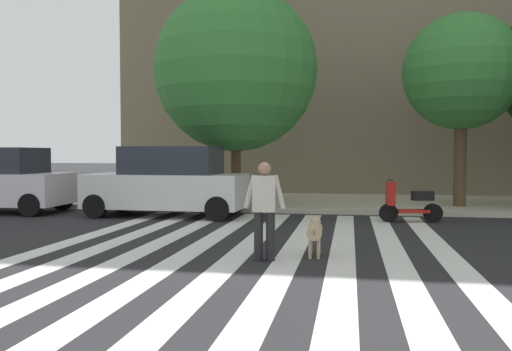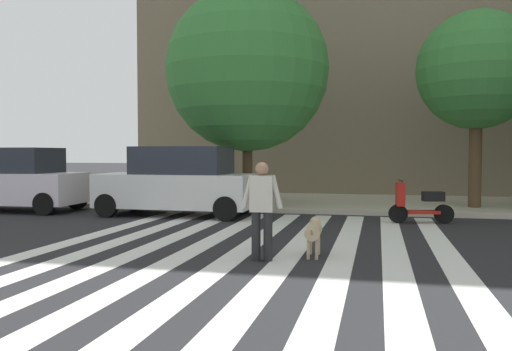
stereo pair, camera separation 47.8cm
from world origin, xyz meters
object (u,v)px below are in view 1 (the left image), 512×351
Objects in this scene: pedestrian_dog_walker at (264,205)px; dog_on_leash at (315,230)px; parked_car_behind_first at (168,182)px; street_tree_middle at (461,73)px; street_tree_nearest at (236,70)px; parked_scooter at (411,204)px.

dog_on_leash is (0.79, 0.58, -0.48)m from pedestrian_dog_walker.
street_tree_middle is at bearing 18.90° from parked_car_behind_first.
parked_car_behind_first reaches higher than dog_on_leash.
parked_car_behind_first is at bearing -125.25° from street_tree_nearest.
street_tree_nearest is at bearing 105.70° from pedestrian_dog_walker.
parked_scooter is 5.34m from dog_on_leash.
parked_scooter is 6.23m from pedestrian_dog_walker.
dog_on_leash is (-2.15, -4.89, -0.03)m from parked_scooter.
street_tree_nearest is 6.44× the size of dog_on_leash.
street_tree_nearest reaches higher than pedestrian_dog_walker.
street_tree_middle is (1.79, 3.06, 3.78)m from parked_scooter.
parked_scooter is at bearing -120.32° from street_tree_middle.
parked_scooter is 1.53× the size of dog_on_leash.
street_tree_middle reaches higher than parked_car_behind_first.
pedestrian_dog_walker is at bearing -74.30° from street_tree_nearest.
parked_car_behind_first reaches higher than parked_scooter.
parked_scooter reaches higher than dog_on_leash.
street_tree_nearest is at bearing -173.81° from street_tree_middle.
parked_car_behind_first is 0.76× the size of street_tree_middle.
parked_car_behind_first is at bearing 123.19° from pedestrian_dog_walker.
street_tree_middle is at bearing 61.03° from pedestrian_dog_walker.
street_tree_nearest is 1.16× the size of street_tree_middle.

